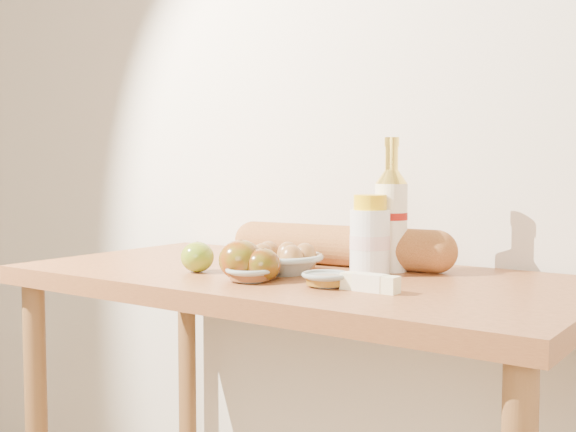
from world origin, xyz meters
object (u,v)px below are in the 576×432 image
Objects in this scene: cream_bottle at (370,238)px; egg_bowl at (282,261)px; bourbon_bottle at (391,217)px; baguette at (338,245)px; table at (296,330)px.

egg_bowl is at bearing -145.35° from cream_bottle.
egg_bowl is (-0.16, -0.09, -0.05)m from cream_bottle.
bourbon_bottle reaches higher than baguette.
baguette is at bearing 77.02° from egg_bowl.
bourbon_bottle reaches higher than table.
baguette is (-0.12, 0.07, -0.03)m from cream_bottle.
bourbon_bottle reaches higher than egg_bowl.
cream_bottle is (0.14, 0.06, 0.20)m from table.
egg_bowl is 0.17m from baguette.
bourbon_bottle is at bearing 81.75° from cream_bottle.
bourbon_bottle is at bearing 39.90° from table.
cream_bottle is 0.19m from egg_bowl.
table is 4.25× the size of bourbon_bottle.
bourbon_bottle is 1.39× the size of egg_bowl.
cream_bottle is at bearing -127.04° from bourbon_bottle.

